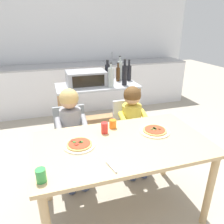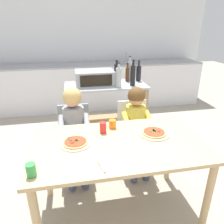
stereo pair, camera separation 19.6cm
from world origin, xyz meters
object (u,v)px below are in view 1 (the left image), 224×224
at_px(bottle_brown_beer, 118,74).
at_px(pizza_plate_cream, 155,131).
at_px(dining_chair_right, 129,129).
at_px(child_in_grey_shirt, 72,126).
at_px(drinking_cup_red, 104,128).
at_px(toaster_oven, 86,78).
at_px(dining_table, 123,153).
at_px(drinking_cup_green, 41,175).
at_px(pizza_plate_white, 79,145).
at_px(bottle_slim_sauce, 108,72).
at_px(dining_chair_left, 72,138).
at_px(drinking_cup_orange, 113,124).
at_px(child_in_yellow_shirt, 133,120).
at_px(serving_spoon, 111,167).
at_px(kitchen_island_cart, 98,104).
at_px(bottle_squat_spirits, 120,70).
at_px(bottle_dark_olive_oil, 111,77).
at_px(bottle_clear_vinegar, 125,75).
at_px(bottle_tall_green_wine, 129,72).

bearing_deg(bottle_brown_beer, pizza_plate_cream, -95.13).
relative_size(dining_chair_right, child_in_grey_shirt, 0.78).
relative_size(child_in_grey_shirt, drinking_cup_red, 10.46).
relative_size(toaster_oven, bottle_brown_beer, 1.94).
xyz_separation_m(dining_table, drinking_cup_red, (-0.10, 0.20, 0.15)).
relative_size(dining_chair_right, drinking_cup_green, 8.95).
relative_size(dining_table, pizza_plate_white, 5.75).
bearing_deg(pizza_plate_white, child_in_grey_shirt, 89.96).
distance_m(bottle_slim_sauce, dining_chair_left, 1.16).
bearing_deg(dining_table, drinking_cup_orange, 89.52).
height_order(dining_chair_right, child_in_yellow_shirt, child_in_yellow_shirt).
bearing_deg(dining_chair_right, pizza_plate_white, -136.90).
distance_m(pizza_plate_cream, drinking_cup_red, 0.45).
relative_size(dining_table, serving_spoon, 10.15).
bearing_deg(serving_spoon, bottle_brown_beer, 69.90).
distance_m(toaster_oven, drinking_cup_green, 1.80).
xyz_separation_m(toaster_oven, child_in_yellow_shirt, (0.36, -0.82, -0.31)).
xyz_separation_m(bottle_slim_sauce, serving_spoon, (-0.49, -1.78, -0.25)).
bearing_deg(drinking_cup_green, kitchen_island_cart, 65.40).
relative_size(pizza_plate_white, serving_spoon, 1.77).
distance_m(bottle_squat_spirits, bottle_brown_beer, 0.11).
bearing_deg(dining_table, toaster_oven, 91.24).
relative_size(kitchen_island_cart, toaster_oven, 2.16).
bearing_deg(drinking_cup_red, bottle_dark_olive_oil, 69.91).
bearing_deg(pizza_plate_white, dining_table, -7.45).
bearing_deg(bottle_clear_vinegar, bottle_dark_olive_oil, -168.95).
distance_m(bottle_clear_vinegar, drinking_cup_orange, 1.10).
bearing_deg(pizza_plate_white, toaster_oven, 76.53).
bearing_deg(child_in_grey_shirt, toaster_oven, 68.62).
height_order(bottle_tall_green_wine, bottle_dark_olive_oil, bottle_dark_olive_oil).
distance_m(child_in_grey_shirt, drinking_cup_red, 0.46).
xyz_separation_m(kitchen_island_cart, bottle_brown_beer, (0.34, 0.12, 0.40)).
xyz_separation_m(bottle_slim_sauce, dining_chair_right, (0.03, -0.80, -0.52)).
bearing_deg(drinking_cup_orange, child_in_yellow_shirt, 41.29).
bearing_deg(bottle_tall_green_wine, bottle_brown_beer, 174.07).
height_order(bottle_slim_sauce, child_in_grey_shirt, bottle_slim_sauce).
xyz_separation_m(bottle_clear_vinegar, bottle_tall_green_wine, (0.15, 0.23, -0.03)).
bearing_deg(child_in_grey_shirt, kitchen_island_cart, 59.49).
bearing_deg(bottle_slim_sauce, kitchen_island_cart, -145.37).
xyz_separation_m(toaster_oven, dining_table, (0.03, -1.39, -0.32)).
height_order(bottle_dark_olive_oil, serving_spoon, bottle_dark_olive_oil).
bearing_deg(dining_chair_right, child_in_yellow_shirt, -90.00).
bearing_deg(dining_chair_left, bottle_clear_vinegar, 33.98).
bearing_deg(dining_chair_left, dining_table, -62.89).
bearing_deg(drinking_cup_orange, dining_chair_left, 130.72).
relative_size(bottle_clear_vinegar, pizza_plate_cream, 1.30).
relative_size(bottle_tall_green_wine, dining_table, 0.21).
relative_size(dining_table, child_in_grey_shirt, 1.36).
relative_size(dining_chair_left, drinking_cup_orange, 10.21).
xyz_separation_m(bottle_clear_vinegar, dining_chair_right, (-0.14, -0.55, -0.53)).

